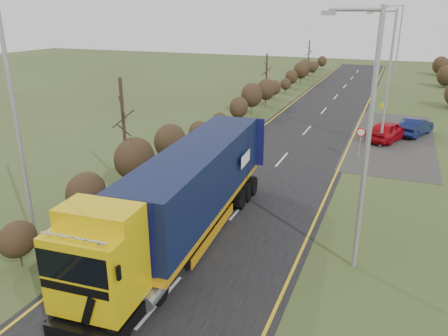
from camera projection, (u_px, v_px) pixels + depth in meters
ground at (208, 246)px, 18.09m from camera, size 160.00×160.00×0.00m
road at (274, 169)px, 26.83m from camera, size 8.00×120.00×0.02m
layby at (391, 139)px, 33.29m from camera, size 6.00×18.00×0.02m
lane_markings at (272, 171)px, 26.55m from camera, size 7.52×116.00×0.01m
hedgerow at (170, 143)px, 26.54m from camera, size 2.24×102.04×6.05m
lorry at (186, 192)px, 17.71m from camera, size 3.17×14.30×3.95m
car_red_hatchback at (388, 131)px, 32.58m from camera, size 3.38×4.76×1.51m
car_blue_sedan at (415, 127)px, 34.01m from camera, size 2.90×4.32×1.35m
streetlight_near at (365, 135)px, 14.94m from camera, size 1.99×0.19×9.38m
streetlight_mid at (387, 74)px, 29.71m from camera, size 1.99×0.19×9.35m
streetlight_far at (398, 42)px, 54.79m from camera, size 2.11×0.20×9.98m
left_pole at (19, 140)px, 16.03m from camera, size 0.16×0.16×9.39m
speed_sign at (360, 138)px, 28.17m from camera, size 0.59×0.10×2.15m
warning_board at (383, 110)px, 38.53m from camera, size 0.63×0.11×1.65m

